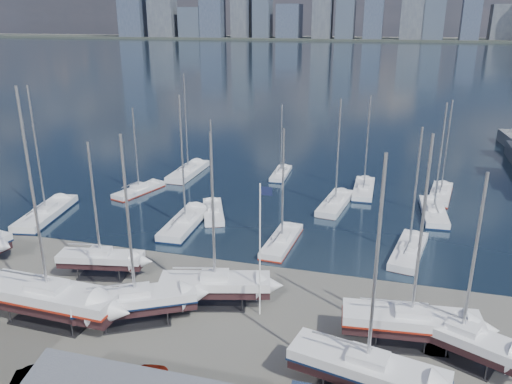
% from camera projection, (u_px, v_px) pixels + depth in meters
% --- Properties ---
extents(ground, '(1400.00, 1400.00, 0.00)m').
position_uv_depth(ground, '(210.00, 316.00, 41.69)').
color(ground, '#605E59').
rests_on(ground, ground).
extents(water, '(1400.00, 600.00, 0.40)m').
position_uv_depth(water, '(376.00, 57.00, 324.11)').
color(water, '#182839').
rests_on(water, ground).
extents(far_shore, '(1400.00, 80.00, 2.20)m').
position_uv_depth(far_shore, '(386.00, 40.00, 560.52)').
color(far_shore, '#2D332D').
rests_on(far_shore, ground).
extents(skyline, '(639.14, 43.80, 107.69)m').
position_uv_depth(skyline, '(382.00, 4.00, 544.30)').
color(skyline, '#475166').
rests_on(skyline, far_shore).
extents(sailboat_cradle_1, '(12.12, 3.82, 19.13)m').
position_uv_depth(sailboat_cradle_1, '(49.00, 297.00, 40.27)').
color(sailboat_cradle_1, '#2D2D33').
rests_on(sailboat_cradle_1, ground).
extents(sailboat_cradle_2, '(8.30, 3.67, 13.32)m').
position_uv_depth(sailboat_cradle_2, '(101.00, 259.00, 47.43)').
color(sailboat_cradle_2, '#2D2D33').
rests_on(sailboat_cradle_2, ground).
extents(sailboat_cradle_3, '(9.83, 7.10, 15.75)m').
position_uv_depth(sailboat_cradle_3, '(136.00, 301.00, 40.13)').
color(sailboat_cradle_3, '#2D2D33').
rests_on(sailboat_cradle_3, ground).
extents(sailboat_cradle_4, '(9.73, 4.93, 15.34)m').
position_uv_depth(sailboat_cradle_4, '(215.00, 284.00, 42.64)').
color(sailboat_cradle_4, '#2D2D33').
rests_on(sailboat_cradle_4, ground).
extents(sailboat_cradle_5, '(10.65, 5.01, 16.55)m').
position_uv_depth(sailboat_cradle_5, '(367.00, 369.00, 32.21)').
color(sailboat_cradle_5, '#2D2D33').
rests_on(sailboat_cradle_5, ground).
extents(sailboat_cradle_6, '(10.42, 3.83, 16.43)m').
position_uv_depth(sailboat_cradle_6, '(411.00, 322.00, 37.29)').
color(sailboat_cradle_6, '#2D2D33').
rests_on(sailboat_cradle_6, ground).
extents(sailboat_cradle_7, '(8.90, 5.94, 14.34)m').
position_uv_depth(sailboat_cradle_7, '(461.00, 337.00, 35.65)').
color(sailboat_cradle_7, '#2D2D33').
rests_on(sailboat_cradle_7, ground).
extents(sailboat_moored_0, '(5.06, 11.81, 17.10)m').
position_uv_depth(sailboat_moored_0, '(46.00, 215.00, 62.36)').
color(sailboat_moored_0, black).
rests_on(sailboat_moored_0, water).
extents(sailboat_moored_1, '(4.76, 8.84, 12.73)m').
position_uv_depth(sailboat_moored_1, '(139.00, 191.00, 71.09)').
color(sailboat_moored_1, black).
rests_on(sailboat_moored_1, water).
extents(sailboat_moored_2, '(3.17, 10.97, 16.52)m').
position_uv_depth(sailboat_moored_2, '(188.00, 173.00, 79.37)').
color(sailboat_moored_2, black).
rests_on(sailboat_moored_2, water).
extents(sailboat_moored_3, '(3.45, 11.05, 16.37)m').
position_uv_depth(sailboat_moored_3, '(186.00, 224.00, 59.70)').
color(sailboat_moored_3, black).
rests_on(sailboat_moored_3, water).
extents(sailboat_moored_4, '(5.43, 8.73, 12.79)m').
position_uv_depth(sailboat_moored_4, '(213.00, 213.00, 63.07)').
color(sailboat_moored_4, black).
rests_on(sailboat_moored_4, water).
extents(sailboat_moored_5, '(2.46, 8.03, 11.91)m').
position_uv_depth(sailboat_moored_5, '(281.00, 174.00, 78.67)').
color(sailboat_moored_5, black).
rests_on(sailboat_moored_5, water).
extents(sailboat_moored_6, '(3.14, 9.23, 13.58)m').
position_uv_depth(sailboat_moored_6, '(282.00, 242.00, 54.77)').
color(sailboat_moored_6, black).
rests_on(sailboat_moored_6, water).
extents(sailboat_moored_7, '(4.09, 10.14, 14.87)m').
position_uv_depth(sailboat_moored_7, '(335.00, 204.00, 65.88)').
color(sailboat_moored_7, black).
rests_on(sailboat_moored_7, water).
extents(sailboat_moored_8, '(2.73, 9.66, 14.42)m').
position_uv_depth(sailboat_moored_8, '(364.00, 190.00, 71.39)').
color(sailboat_moored_8, black).
rests_on(sailboat_moored_8, water).
extents(sailboat_moored_9, '(4.33, 9.79, 14.29)m').
position_uv_depth(sailboat_moored_9, '(409.00, 252.00, 52.39)').
color(sailboat_moored_9, black).
rests_on(sailboat_moored_9, water).
extents(sailboat_moored_10, '(3.27, 10.09, 14.91)m').
position_uv_depth(sailboat_moored_10, '(433.00, 213.00, 62.87)').
color(sailboat_moored_10, black).
rests_on(sailboat_moored_10, water).
extents(sailboat_moored_11, '(4.05, 9.71, 14.09)m').
position_uv_depth(sailboat_moored_11, '(440.00, 195.00, 69.47)').
color(sailboat_moored_11, black).
rests_on(sailboat_moored_11, water).
extents(car_b, '(4.17, 2.79, 1.30)m').
position_uv_depth(car_b, '(44.00, 377.00, 33.61)').
color(car_b, gray).
rests_on(car_b, ground).
extents(flagpole, '(1.03, 0.12, 11.60)m').
position_uv_depth(flagpole, '(261.00, 242.00, 39.79)').
color(flagpole, white).
rests_on(flagpole, ground).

